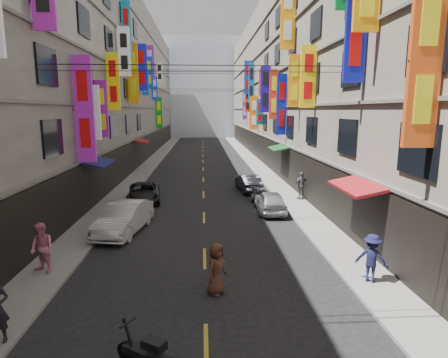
{
  "coord_description": "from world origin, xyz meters",
  "views": [
    {
      "loc": [
        -0.04,
        3.27,
        6.06
      ],
      "look_at": [
        0.49,
        12.36,
        4.38
      ],
      "focal_mm": 30.0,
      "sensor_mm": 36.0,
      "label": 1
    }
  ],
  "objects": [
    {
      "name": "pedestrian_lfar",
      "position": [
        -5.98,
        16.68,
        1.07
      ],
      "size": [
        1.11,
        1.02,
        1.89
      ],
      "primitive_type": "imported",
      "rotation": [
        0.0,
        0.0,
        -0.54
      ],
      "color": "pink",
      "rests_on": "sidewalk_left"
    },
    {
      "name": "car_right_mid",
      "position": [
        4.0,
        24.93,
        0.67
      ],
      "size": [
        1.63,
        3.93,
        1.33
      ],
      "primitive_type": "imported",
      "rotation": [
        0.0,
        0.0,
        3.13
      ],
      "color": "silver",
      "rests_on": "ground"
    },
    {
      "name": "sidewalk_left",
      "position": [
        -6.0,
        42.0,
        0.06
      ],
      "size": [
        2.0,
        90.0,
        0.12
      ],
      "primitive_type": "cube",
      "color": "slate",
      "rests_on": "ground"
    },
    {
      "name": "pedestrian_rnear",
      "position": [
        5.83,
        15.3,
        0.98
      ],
      "size": [
        1.24,
        1.08,
        1.72
      ],
      "primitive_type": "imported",
      "rotation": [
        0.0,
        0.0,
        2.57
      ],
      "color": "#15173A",
      "rests_on": "sidewalk_right"
    },
    {
      "name": "building_row_right",
      "position": [
        11.99,
        42.0,
        9.49
      ],
      "size": [
        10.14,
        90.0,
        19.0
      ],
      "color": "gray",
      "rests_on": "ground"
    },
    {
      "name": "street_awnings",
      "position": [
        -1.26,
        26.0,
        3.0
      ],
      "size": [
        13.99,
        35.2,
        0.41
      ],
      "color": "#154F1A",
      "rests_on": "ground"
    },
    {
      "name": "pedestrian_rfar",
      "position": [
        6.6,
        27.64,
        1.06
      ],
      "size": [
        1.24,
        0.91,
        1.89
      ],
      "primitive_type": "imported",
      "rotation": [
        0.0,
        0.0,
        3.42
      ],
      "color": "#515154",
      "rests_on": "sidewalk_right"
    },
    {
      "name": "lane_markings",
      "position": [
        0.0,
        39.0,
        0.0
      ],
      "size": [
        0.12,
        80.2,
        0.01
      ],
      "color": "gold",
      "rests_on": "ground"
    },
    {
      "name": "scooter_crossing",
      "position": [
        -1.39,
        11.24,
        0.44
      ],
      "size": [
        1.56,
        1.1,
        1.14
      ],
      "rotation": [
        0.0,
        0.0,
        0.98
      ],
      "color": "black",
      "rests_on": "ground"
    },
    {
      "name": "scooter_far_right",
      "position": [
        3.48,
        27.92,
        0.44
      ],
      "size": [
        0.75,
        1.75,
        1.14
      ],
      "rotation": [
        0.0,
        0.0,
        2.83
      ],
      "color": "black",
      "rests_on": "ground"
    },
    {
      "name": "building_row_left",
      "position": [
        -11.99,
        42.0,
        9.49
      ],
      "size": [
        10.14,
        90.0,
        19.0
      ],
      "color": "gray",
      "rests_on": "ground"
    },
    {
      "name": "car_left_far",
      "position": [
        -4.0,
        28.05,
        0.62
      ],
      "size": [
        2.58,
        4.71,
        1.25
      ],
      "primitive_type": "imported",
      "rotation": [
        0.0,
        0.0,
        0.12
      ],
      "color": "black",
      "rests_on": "ground"
    },
    {
      "name": "car_left_mid",
      "position": [
        -4.0,
        21.54,
        0.77
      ],
      "size": [
        2.41,
        4.89,
        1.54
      ],
      "primitive_type": "imported",
      "rotation": [
        0.0,
        0.0,
        -0.17
      ],
      "color": "silver",
      "rests_on": "ground"
    },
    {
      "name": "pedestrian_crossing",
      "position": [
        0.37,
        14.92,
        0.88
      ],
      "size": [
        0.98,
        1.05,
        1.77
      ],
      "primitive_type": "imported",
      "rotation": [
        0.0,
        0.0,
        0.97
      ],
      "color": "#4F2D1F",
      "rests_on": "ground"
    },
    {
      "name": "sidewalk_right",
      "position": [
        6.0,
        42.0,
        0.06
      ],
      "size": [
        2.0,
        90.0,
        0.12
      ],
      "primitive_type": "cube",
      "color": "slate",
      "rests_on": "ground"
    },
    {
      "name": "shop_signage",
      "position": [
        -0.09,
        34.32,
        9.15
      ],
      "size": [
        14.0,
        55.0,
        12.2
      ],
      "color": "#0D329E",
      "rests_on": "ground"
    },
    {
      "name": "overhead_cables",
      "position": [
        0.0,
        30.0,
        8.8
      ],
      "size": [
        14.0,
        38.04,
        1.24
      ],
      "color": "black",
      "rests_on": "ground"
    },
    {
      "name": "haze_block",
      "position": [
        0.0,
        92.0,
        11.0
      ],
      "size": [
        18.0,
        8.0,
        22.0
      ],
      "primitive_type": "cube",
      "color": "silver",
      "rests_on": "ground"
    },
    {
      "name": "car_right_far",
      "position": [
        3.42,
        30.97,
        0.64
      ],
      "size": [
        1.79,
        4.04,
        1.29
      ],
      "primitive_type": "imported",
      "rotation": [
        0.0,
        0.0,
        3.25
      ],
      "color": "#26272E",
      "rests_on": "ground"
    }
  ]
}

